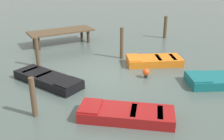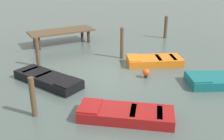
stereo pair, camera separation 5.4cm
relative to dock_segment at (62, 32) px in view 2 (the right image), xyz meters
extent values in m
plane|color=#4C5B56|center=(0.90, -6.72, -0.83)|extent=(80.00, 80.00, 0.00)
cube|color=brown|center=(0.00, 0.00, 0.07)|extent=(4.56, 2.08, 0.10)
cylinder|color=#3C2E20|center=(1.71, 0.75, -0.40)|extent=(0.20, 0.20, 0.85)
cylinder|color=#3C2E20|center=(1.82, -0.42, -0.40)|extent=(0.20, 0.20, 0.85)
cylinder|color=#3C2E20|center=(-1.82, 0.42, -0.40)|extent=(0.20, 0.20, 0.85)
cylinder|color=#3C2E20|center=(-1.71, -0.75, -0.40)|extent=(0.20, 0.20, 0.85)
cube|color=maroon|center=(-0.20, -10.52, -0.63)|extent=(3.55, 2.89, 0.40)
cube|color=black|center=(-0.20, -10.52, -0.49)|extent=(2.97, 2.38, 0.04)
cube|color=maroon|center=(-1.33, -9.80, -0.40)|extent=(1.23, 1.33, 0.06)
cube|color=black|center=(0.02, -10.66, -0.45)|extent=(0.68, 0.91, 0.04)
cube|color=black|center=(0.81, -11.17, -0.45)|extent=(0.68, 0.91, 0.04)
cube|color=orange|center=(3.77, -6.08, -0.63)|extent=(3.30, 2.25, 0.40)
cube|color=black|center=(3.77, -6.08, -0.49)|extent=(2.77, 1.82, 0.04)
cube|color=orange|center=(2.65, -5.71, -0.40)|extent=(1.02, 1.38, 0.06)
cube|color=black|center=(3.98, -6.15, -0.45)|extent=(0.52, 1.08, 0.04)
cube|color=black|center=(4.77, -6.41, -0.45)|extent=(0.52, 1.08, 0.04)
cube|color=black|center=(-2.21, -6.23, -0.63)|extent=(2.85, 3.73, 0.40)
cube|color=gray|center=(-2.21, -6.23, -0.49)|extent=(2.35, 3.13, 0.04)
cube|color=black|center=(-1.51, -7.45, -0.40)|extent=(1.33, 1.23, 0.06)
cube|color=#776E5D|center=(-2.35, -6.00, -0.45)|extent=(0.91, 0.64, 0.04)
cube|color=#776E5D|center=(-2.84, -5.14, -0.45)|extent=(0.91, 0.64, 0.04)
cube|color=#14666B|center=(4.15, -9.23, -0.40)|extent=(1.25, 1.55, 0.06)
cylinder|color=brown|center=(-3.22, -8.95, -0.05)|extent=(0.21, 0.21, 1.56)
cylinder|color=brown|center=(-2.25, -3.81, -0.01)|extent=(0.21, 0.21, 1.63)
cylinder|color=brown|center=(2.53, -4.43, 0.10)|extent=(0.21, 0.21, 1.86)
cylinder|color=brown|center=(7.48, -1.63, 0.00)|extent=(0.25, 0.25, 1.65)
cylinder|color=#262626|center=(2.38, -7.55, -0.77)|extent=(0.16, 0.16, 0.12)
sphere|color=#E54C19|center=(2.38, -7.55, -0.53)|extent=(0.36, 0.36, 0.36)
camera|label=1|loc=(-4.08, -18.03, 4.54)|focal=42.93mm
camera|label=2|loc=(-4.03, -18.05, 4.54)|focal=42.93mm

